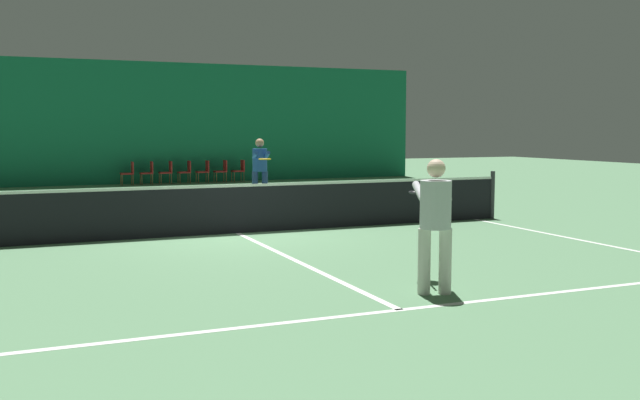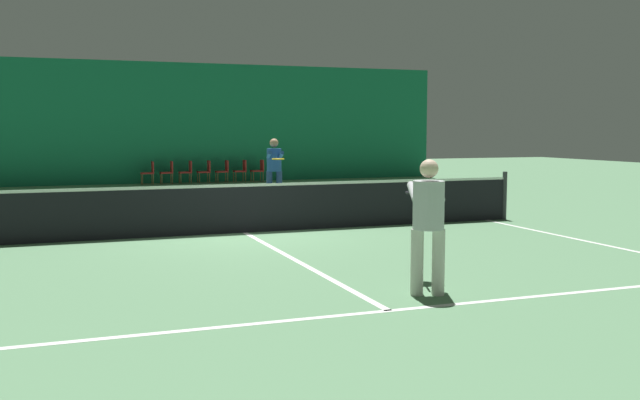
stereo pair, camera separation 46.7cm
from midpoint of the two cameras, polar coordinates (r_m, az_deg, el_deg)
ground_plane at (r=13.92m, az=-5.08°, el=-2.63°), size 60.00×60.00×0.00m
backdrop_curtain at (r=27.27m, az=-12.80°, el=6.04°), size 23.00×0.12×4.50m
court_line_baseline_far at (r=25.53m, az=-12.14°, el=1.04°), size 11.00×0.10×0.00m
court_line_service_far at (r=20.12m, az=-9.89°, el=-0.13°), size 8.25×0.10×0.00m
court_line_service_near at (r=8.03m, az=7.21°, el=-8.79°), size 8.25×0.10×0.00m
court_line_sideline_right at (r=16.24m, az=14.00°, el=-1.58°), size 0.10×23.80×0.00m
court_line_centre at (r=13.92m, az=-5.08°, el=-2.62°), size 0.10×12.80×0.00m
tennis_net at (r=13.85m, az=-5.09°, el=-0.54°), size 12.00×0.10×1.07m
player_near at (r=8.71m, az=10.15°, el=-1.28°), size 0.80×1.38×1.65m
player_far at (r=19.56m, az=-2.99°, el=2.78°), size 0.62×1.43×1.76m
courtside_chair_0 at (r=26.74m, az=-13.02°, el=2.26°), size 0.44×0.44×0.84m
courtside_chair_1 at (r=26.83m, az=-11.55°, el=2.30°), size 0.44×0.44×0.84m
courtside_chair_2 at (r=26.95m, az=-10.10°, el=2.34°), size 0.44×0.44×0.84m
courtside_chair_3 at (r=27.08m, az=-8.66°, el=2.38°), size 0.44×0.44×0.84m
courtside_chair_4 at (r=27.23m, az=-7.23°, el=2.42°), size 0.44×0.44×0.84m
courtside_chair_5 at (r=27.39m, az=-5.82°, el=2.45°), size 0.44×0.44×0.84m
courtside_chair_6 at (r=27.57m, az=-4.43°, el=2.49°), size 0.44×0.44×0.84m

